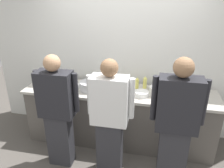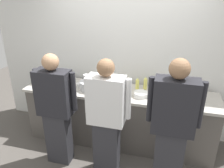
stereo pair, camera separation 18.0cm
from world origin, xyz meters
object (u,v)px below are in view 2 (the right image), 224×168
object	(u,v)px
ramekin_yellow_sauce	(160,96)
deli_cup	(179,93)
squeeze_bottle_primary	(122,88)
chef_center	(107,117)
squeeze_bottle_spare	(137,84)
mixing_bowl_steel	(90,85)
squeeze_bottle_secondary	(145,83)
sheet_tray	(57,83)
ramekin_green_sauce	(80,84)
chef_near_left	(56,109)
plate_stack_front	(141,94)
chefs_knife	(111,89)
plate_stack_rear	(156,90)
chef_far_right	(172,125)

from	to	relation	value
ramekin_yellow_sauce	deli_cup	distance (m)	0.30
squeeze_bottle_primary	ramekin_yellow_sauce	distance (m)	0.57
chef_center	squeeze_bottle_spare	size ratio (longest dim) A/B	8.87
mixing_bowl_steel	squeeze_bottle_secondary	distance (m)	0.87
sheet_tray	ramekin_green_sauce	bearing A→B (deg)	4.58
squeeze_bottle_spare	ramekin_yellow_sauce	world-z (taller)	squeeze_bottle_spare
chef_near_left	ramekin_green_sauce	distance (m)	0.71
mixing_bowl_steel	squeeze_bottle_spare	distance (m)	0.74
squeeze_bottle_primary	ramekin_green_sauce	xyz separation A→B (m)	(-0.72, 0.10, -0.07)
chef_center	plate_stack_front	distance (m)	0.69
squeeze_bottle_primary	chefs_knife	size ratio (longest dim) A/B	0.72
squeeze_bottle_secondary	sheet_tray	bearing A→B (deg)	-172.47
plate_stack_rear	ramekin_green_sauce	world-z (taller)	plate_stack_rear
chefs_knife	squeeze_bottle_secondary	bearing A→B (deg)	15.76
plate_stack_front	squeeze_bottle_spare	world-z (taller)	squeeze_bottle_spare
plate_stack_front	mixing_bowl_steel	size ratio (longest dim) A/B	0.68
mixing_bowl_steel	squeeze_bottle_spare	bearing A→B (deg)	16.98
ramekin_yellow_sauce	deli_cup	bearing A→B (deg)	28.20
squeeze_bottle_secondary	squeeze_bottle_spare	bearing A→B (deg)	-165.18
ramekin_green_sauce	plate_stack_front	bearing A→B (deg)	-7.56
chef_near_left	mixing_bowl_steel	size ratio (longest dim) A/B	5.30
deli_cup	ramekin_yellow_sauce	bearing A→B (deg)	-151.80
squeeze_bottle_spare	ramekin_yellow_sauce	distance (m)	0.44
squeeze_bottle_primary	ramekin_yellow_sauce	bearing A→B (deg)	0.35
plate_stack_front	chefs_knife	xyz separation A→B (m)	(-0.49, 0.15, -0.03)
chef_center	chef_near_left	bearing A→B (deg)	178.38
chefs_knife	chef_far_right	bearing A→B (deg)	-39.44
squeeze_bottle_secondary	deli_cup	xyz separation A→B (m)	(0.51, -0.11, -0.05)
ramekin_yellow_sauce	chefs_knife	world-z (taller)	ramekin_yellow_sauce
squeeze_bottle_primary	squeeze_bottle_secondary	size ratio (longest dim) A/B	1.00
chef_center	mixing_bowl_steel	xyz separation A→B (m)	(-0.46, 0.63, 0.12)
squeeze_bottle_primary	sheet_tray	bearing A→B (deg)	176.45
chef_center	ramekin_green_sauce	world-z (taller)	chef_center
squeeze_bottle_secondary	ramekin_yellow_sauce	bearing A→B (deg)	-45.82
plate_stack_front	plate_stack_rear	world-z (taller)	plate_stack_front
chefs_knife	squeeze_bottle_spare	bearing A→B (deg)	16.05
mixing_bowl_steel	ramekin_yellow_sauce	size ratio (longest dim) A/B	3.06
plate_stack_front	ramekin_yellow_sauce	size ratio (longest dim) A/B	2.09
squeeze_bottle_spare	deli_cup	bearing A→B (deg)	-7.27
chef_center	squeeze_bottle_spare	distance (m)	0.89
plate_stack_rear	mixing_bowl_steel	bearing A→B (deg)	-169.32
ramekin_green_sauce	chefs_knife	size ratio (longest dim) A/B	0.35
ramekin_green_sauce	chefs_knife	bearing A→B (deg)	1.48
squeeze_bottle_primary	chefs_knife	distance (m)	0.24
chef_far_right	squeeze_bottle_secondary	xyz separation A→B (m)	(-0.43, 0.92, 0.10)
plate_stack_rear	plate_stack_front	bearing A→B (deg)	-130.89
chef_center	plate_stack_front	xyz separation A→B (m)	(0.35, 0.58, 0.09)
mixing_bowl_steel	sheet_tray	world-z (taller)	mixing_bowl_steel
chef_center	squeeze_bottle_spare	bearing A→B (deg)	73.37
mixing_bowl_steel	squeeze_bottle_secondary	size ratio (longest dim) A/B	1.56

